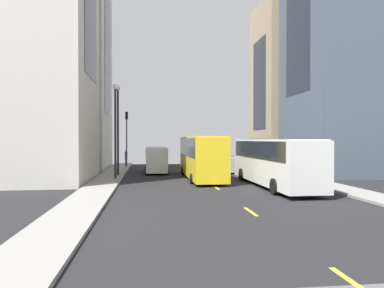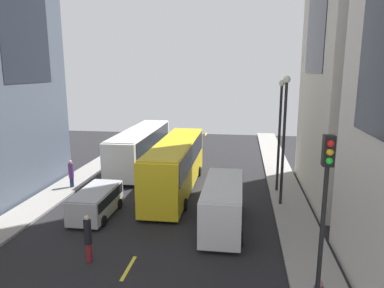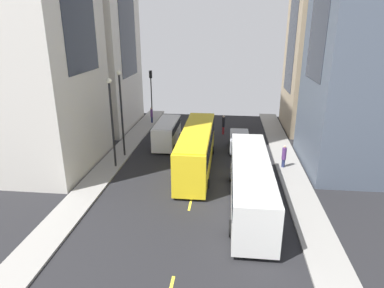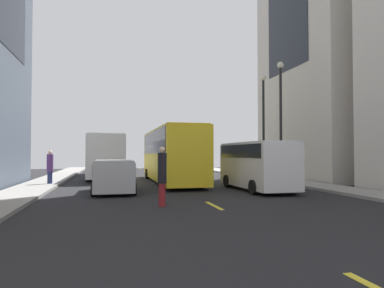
{
  "view_description": "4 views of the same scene",
  "coord_description": "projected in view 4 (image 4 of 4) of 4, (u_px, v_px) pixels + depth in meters",
  "views": [
    {
      "loc": [
        4.72,
        28.84,
        3.31
      ],
      "look_at": [
        1.14,
        -0.39,
        2.99
      ],
      "focal_mm": 33.99,
      "sensor_mm": 36.0,
      "label": 1
    },
    {
      "loc": [
        4.76,
        -26.33,
        8.57
      ],
      "look_at": [
        0.98,
        0.44,
        2.92
      ],
      "focal_mm": 33.44,
      "sensor_mm": 36.0,
      "label": 2
    },
    {
      "loc": [
        -2.42,
        25.1,
        11.87
      ],
      "look_at": [
        0.4,
        -0.48,
        2.82
      ],
      "focal_mm": 31.38,
      "sensor_mm": 36.0,
      "label": 3
    },
    {
      "loc": [
        -3.82,
        -24.9,
        1.99
      ],
      "look_at": [
        1.56,
        -2.5,
        2.62
      ],
      "focal_mm": 31.66,
      "sensor_mm": 36.0,
      "label": 4
    }
  ],
  "objects": [
    {
      "name": "lane_stripe_3",
      "position": [
        156.0,
        176.0,
        29.12
      ],
      "size": [
        0.16,
        2.0,
        0.01
      ],
      "primitive_type": "cube",
      "color": "yellow",
      "rests_on": "ground"
    },
    {
      "name": "sidewalk_west",
      "position": [
        48.0,
        181.0,
        23.18
      ],
      "size": [
        2.27,
        44.0,
        0.15
      ],
      "primitive_type": "cube",
      "color": "gray",
      "rests_on": "ground"
    },
    {
      "name": "streetlamp_far",
      "position": [
        281.0,
        109.0,
        22.86
      ],
      "size": [
        0.44,
        0.44,
        8.05
      ],
      "color": "black",
      "rests_on": "ground"
    },
    {
      "name": "lane_stripe_5",
      "position": [
        140.0,
        168.0,
        45.45
      ],
      "size": [
        0.16,
        2.0,
        0.01
      ],
      "primitive_type": "cube",
      "color": "yellow",
      "rests_on": "ground"
    },
    {
      "name": "sidewalk_east",
      "position": [
        263.0,
        177.0,
        26.9
      ],
      "size": [
        2.27,
        44.0,
        0.15
      ],
      "primitive_type": "cube",
      "color": "gray",
      "rests_on": "ground"
    },
    {
      "name": "pedestrian_waiting_curb",
      "position": [
        162.0,
        175.0,
        12.66
      ],
      "size": [
        0.33,
        0.33,
        2.23
      ],
      "rotation": [
        0.0,
        0.0,
        4.54
      ],
      "color": "maroon",
      "rests_on": "ground"
    },
    {
      "name": "lane_stripe_2",
      "position": [
        174.0,
        185.0,
        20.95
      ],
      "size": [
        0.16,
        2.0,
        0.01
      ],
      "primitive_type": "cube",
      "color": "yellow",
      "rests_on": "ground"
    },
    {
      "name": "city_bus_white",
      "position": [
        107.0,
        153.0,
        27.96
      ],
      "size": [
        2.8,
        12.36,
        3.35
      ],
      "color": "silver",
      "rests_on": "ground"
    },
    {
      "name": "pedestrian_crossing_near",
      "position": [
        50.0,
        166.0,
        20.56
      ],
      "size": [
        0.38,
        0.38,
        2.0
      ],
      "rotation": [
        0.0,
        0.0,
        2.47
      ],
      "color": "navy",
      "rests_on": "ground"
    },
    {
      "name": "lane_stripe_1",
      "position": [
        214.0,
        206.0,
        12.79
      ],
      "size": [
        0.16,
        2.0,
        0.01
      ],
      "primitive_type": "cube",
      "color": "yellow",
      "rests_on": "ground"
    },
    {
      "name": "delivery_van_white",
      "position": [
        256.0,
        162.0,
        18.32
      ],
      "size": [
        2.25,
        6.14,
        2.58
      ],
      "color": "white",
      "rests_on": "ground"
    },
    {
      "name": "ground_plane",
      "position": [
        164.0,
        180.0,
        25.04
      ],
      "size": [
        42.22,
        42.22,
        0.0
      ],
      "primitive_type": "plane",
      "color": "black"
    },
    {
      "name": "car_silver_0",
      "position": [
        114.0,
        174.0,
        17.09
      ],
      "size": [
        2.07,
        4.26,
        1.63
      ],
      "color": "#B7BABF",
      "rests_on": "ground"
    },
    {
      "name": "lane_stripe_4",
      "position": [
        146.0,
        171.0,
        37.28
      ],
      "size": [
        0.16,
        2.0,
        0.01
      ],
      "primitive_type": "cube",
      "color": "yellow",
      "rests_on": "ground"
    },
    {
      "name": "streetlamp_near",
      "position": [
        263.0,
        115.0,
        25.45
      ],
      "size": [
        0.44,
        0.44,
        7.75
      ],
      "color": "black",
      "rests_on": "ground"
    },
    {
      "name": "streetcar_yellow",
      "position": [
        171.0,
        151.0,
        23.17
      ],
      "size": [
        2.7,
        12.02,
        3.59
      ],
      "color": "yellow",
      "rests_on": "ground"
    }
  ]
}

